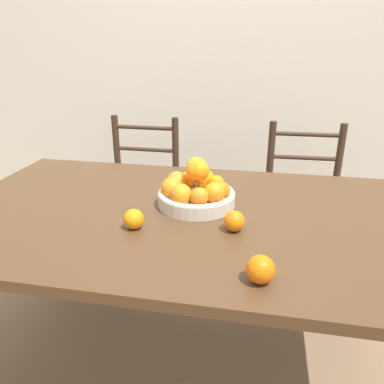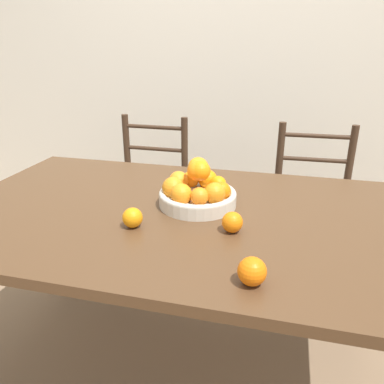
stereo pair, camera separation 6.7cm
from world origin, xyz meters
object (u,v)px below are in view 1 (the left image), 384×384
orange_loose_1 (234,221)px  chair_right (302,211)px  orange_loose_0 (260,269)px  fruit_bowl (196,191)px  chair_left (141,199)px  orange_loose_2 (134,219)px

orange_loose_1 → chair_right: size_ratio=0.07×
orange_loose_1 → orange_loose_0: bearing=-71.6°
orange_loose_1 → chair_right: bearing=70.8°
orange_loose_0 → orange_loose_1: size_ratio=1.09×
fruit_bowl → chair_left: (-0.47, 0.73, -0.37)m
fruit_bowl → chair_right: size_ratio=0.31×
fruit_bowl → orange_loose_0: 0.52m
orange_loose_0 → orange_loose_2: bearing=151.7°
fruit_bowl → orange_loose_1: size_ratio=4.24×
orange_loose_2 → chair_left: 1.06m
fruit_bowl → orange_loose_2: bearing=-125.8°
orange_loose_2 → orange_loose_0: bearing=-28.3°
fruit_bowl → chair_left: fruit_bowl is taller
orange_loose_2 → chair_right: bearing=56.1°
orange_loose_2 → chair_right: size_ratio=0.07×
orange_loose_0 → orange_loose_1: orange_loose_0 is taller
orange_loose_0 → chair_right: 1.25m
fruit_bowl → chair_right: fruit_bowl is taller
fruit_bowl → orange_loose_2: (-0.16, -0.23, -0.02)m
orange_loose_2 → fruit_bowl: bearing=54.2°
chair_right → chair_left: bearing=178.3°
orange_loose_1 → orange_loose_2: orange_loose_1 is taller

